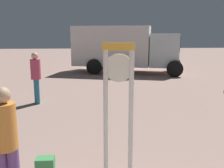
% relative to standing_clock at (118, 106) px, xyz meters
% --- Properties ---
extents(standing_clock, '(0.45, 0.18, 2.27)m').
position_rel_standing_clock_xyz_m(standing_clock, '(0.00, 0.00, 0.00)').
color(standing_clock, white).
rests_on(standing_clock, ground_plane).
extents(person_near_clock, '(0.33, 0.33, 1.70)m').
position_rel_standing_clock_xyz_m(person_near_clock, '(-1.57, -0.08, -0.43)').
color(person_near_clock, '#6E498B').
rests_on(person_near_clock, ground_plane).
extents(person_distant, '(0.34, 0.34, 1.77)m').
position_rel_standing_clock_xyz_m(person_distant, '(-2.26, 5.28, -0.40)').
color(person_distant, teal).
rests_on(person_distant, ground_plane).
extents(box_truck_near, '(6.89, 4.08, 2.80)m').
position_rel_standing_clock_xyz_m(box_truck_near, '(1.61, 12.15, 0.16)').
color(box_truck_near, silver).
rests_on(box_truck_near, ground_plane).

